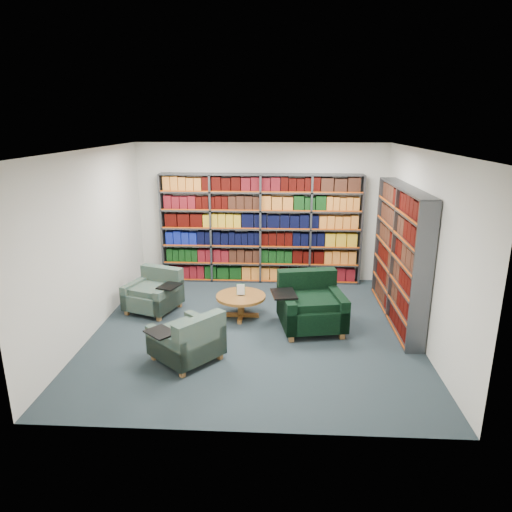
{
  "coord_description": "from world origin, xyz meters",
  "views": [
    {
      "loc": [
        0.39,
        -6.63,
        3.19
      ],
      "look_at": [
        0.0,
        0.6,
        1.05
      ],
      "focal_mm": 32.0,
      "sensor_mm": 36.0,
      "label": 1
    }
  ],
  "objects_px": {
    "chair_green_right": "(310,306)",
    "chair_teal_front": "(190,342)",
    "coffee_table": "(241,300)",
    "chair_teal_left": "(156,294)"
  },
  "relations": [
    {
      "from": "chair_green_right",
      "to": "chair_teal_front",
      "type": "distance_m",
      "value": 2.1
    },
    {
      "from": "chair_green_right",
      "to": "chair_teal_front",
      "type": "xyz_separation_m",
      "value": [
        -1.71,
        -1.21,
        -0.06
      ]
    },
    {
      "from": "chair_green_right",
      "to": "coffee_table",
      "type": "xyz_separation_m",
      "value": [
        -1.13,
        0.3,
        -0.04
      ]
    },
    {
      "from": "chair_teal_left",
      "to": "chair_teal_front",
      "type": "bearing_deg",
      "value": -61.98
    },
    {
      "from": "chair_teal_left",
      "to": "coffee_table",
      "type": "relative_size",
      "value": 1.26
    },
    {
      "from": "chair_green_right",
      "to": "coffee_table",
      "type": "relative_size",
      "value": 1.46
    },
    {
      "from": "chair_green_right",
      "to": "chair_teal_left",
      "type": "bearing_deg",
      "value": 167.99
    },
    {
      "from": "chair_teal_left",
      "to": "coffee_table",
      "type": "height_order",
      "value": "chair_teal_left"
    },
    {
      "from": "chair_green_right",
      "to": "coffee_table",
      "type": "height_order",
      "value": "chair_green_right"
    },
    {
      "from": "chair_teal_left",
      "to": "chair_green_right",
      "type": "bearing_deg",
      "value": -12.01
    }
  ]
}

